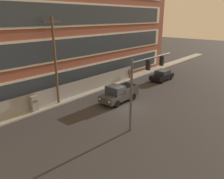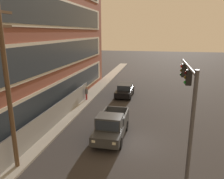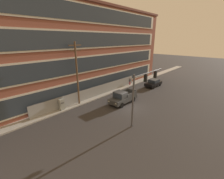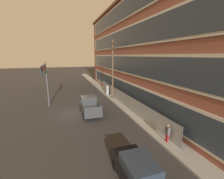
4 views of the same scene
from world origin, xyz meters
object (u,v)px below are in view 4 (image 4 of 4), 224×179
electrical_cabinet (107,90)px  pedestrian_near_cabinet (167,132)px  pickup_truck_dark_grey (90,106)px  sedan_black (138,171)px  utility_pole_near_corner (113,68)px  traffic_signal_mast (45,77)px

electrical_cabinet → pedestrian_near_cabinet: size_ratio=1.04×
pickup_truck_dark_grey → pedestrian_near_cabinet: (8.57, 4.77, 0.02)m
pickup_truck_dark_grey → sedan_black: (11.33, 0.62, -0.16)m
sedan_black → utility_pole_near_corner: size_ratio=0.46×
utility_pole_near_corner → electrical_cabinet: bearing=-179.2°
traffic_signal_mast → sedan_black: 15.50m
pedestrian_near_cabinet → sedan_black: bearing=-56.3°
traffic_signal_mast → utility_pole_near_corner: utility_pole_near_corner is taller
utility_pole_near_corner → electrical_cabinet: size_ratio=5.31×
electrical_cabinet → sedan_black: bearing=-11.9°
pickup_truck_dark_grey → electrical_cabinet: size_ratio=2.84×
pedestrian_near_cabinet → traffic_signal_mast: bearing=-139.0°
sedan_black → traffic_signal_mast: bearing=-158.2°
traffic_signal_mast → electrical_cabinet: 11.48m
traffic_signal_mast → pickup_truck_dark_grey: (2.66, 4.97, -3.49)m
electrical_cabinet → pedestrian_near_cabinet: (16.38, 0.12, 0.09)m
traffic_signal_mast → utility_pole_near_corner: (-2.22, 9.66, 0.64)m
utility_pole_near_corner → electrical_cabinet: (-2.93, -0.04, -4.20)m
pickup_truck_dark_grey → electrical_cabinet: bearing=149.2°
pickup_truck_dark_grey → traffic_signal_mast: bearing=-118.1°
traffic_signal_mast → pickup_truck_dark_grey: traffic_signal_mast is taller
pickup_truck_dark_grey → sedan_black: pickup_truck_dark_grey is taller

